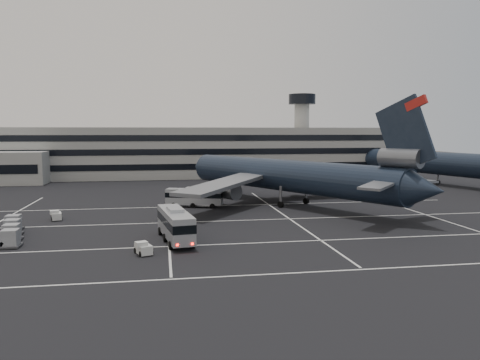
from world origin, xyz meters
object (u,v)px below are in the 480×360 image
Objects in this scene: trijet_main at (288,175)px; bus_near at (175,223)px; tug_a at (56,216)px; bus_far at (194,196)px.

trijet_main is 4.51× the size of bus_near.
trijet_main is 19.53× the size of tug_a.
bus_far is 22.58m from tug_a.
bus_far is (-16.53, 0.18, -3.36)m from trijet_main.
trijet_main is 32.14m from bus_near.
bus_near is at bearing -170.94° from bus_far.
tug_a is (-37.37, -8.44, -4.57)m from trijet_main.
trijet_main is 5.23× the size of bus_far.
trijet_main is at bearing 41.65° from bus_near.
trijet_main is 16.87m from bus_far.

